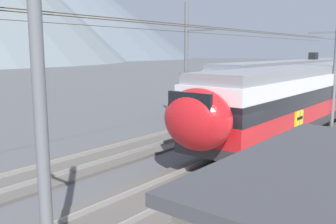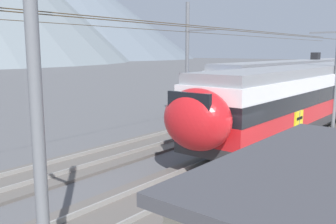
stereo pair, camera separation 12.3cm
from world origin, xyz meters
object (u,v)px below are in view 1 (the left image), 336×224
object	(u,v)px
train_near_platform	(325,88)
catenary_mast_far_side	(188,61)
train_far_track	(295,78)
passenger_walking	(219,205)
potted_plant_by_shelter	(323,185)
handbag_near_sign	(293,166)
catenary_mast_mid	(333,67)
platform_sign	(298,128)
catenary_mast_west	(36,91)

from	to	relation	value
train_near_platform	catenary_mast_far_side	world-z (taller)	catenary_mast_far_side
train_far_track	catenary_mast_far_side	xyz separation A→B (m)	(-14.13, 1.86, 1.82)
train_near_platform	passenger_walking	xyz separation A→B (m)	(-19.21, -3.29, -0.93)
train_near_platform	train_far_track	bearing A→B (deg)	32.53
passenger_walking	potted_plant_by_shelter	xyz separation A→B (m)	(4.25, -1.03, -0.56)
train_near_platform	potted_plant_by_shelter	world-z (taller)	train_near_platform
handbag_near_sign	train_near_platform	bearing A→B (deg)	11.78
catenary_mast_mid	platform_sign	distance (m)	9.89
catenary_mast_west	passenger_walking	size ratio (longest dim) A/B	24.65
train_far_track	catenary_mast_west	distance (m)	30.58
catenary_mast_far_side	passenger_walking	xyz separation A→B (m)	(-12.60, -9.95, -2.74)
train_far_track	passenger_walking	world-z (taller)	train_far_track
catenary_mast_west	passenger_walking	bearing A→B (deg)	-31.17
platform_sign	potted_plant_by_shelter	world-z (taller)	platform_sign
catenary_mast_west	passenger_walking	xyz separation A→B (m)	(3.17, -1.92, -2.68)
catenary_mast_mid	catenary_mast_west	bearing A→B (deg)	-179.98
train_far_track	platform_sign	distance (m)	22.13
train_near_platform	catenary_mast_far_side	size ratio (longest dim) A/B	0.77
catenary_mast_far_side	handbag_near_sign	bearing A→B (deg)	-123.94
catenary_mast_mid	passenger_walking	distance (m)	15.91
handbag_near_sign	catenary_mast_far_side	bearing A→B (deg)	56.06
train_far_track	catenary_mast_west	xyz separation A→B (m)	(-29.90, -6.18, 1.75)
catenary_mast_mid	catenary_mast_far_side	xyz separation A→B (m)	(-3.00, 8.03, 0.28)
passenger_walking	handbag_near_sign	bearing A→B (deg)	5.47
potted_plant_by_shelter	catenary_mast_mid	bearing A→B (deg)	14.57
catenary_mast_far_side	passenger_walking	distance (m)	16.29
train_near_platform	platform_sign	bearing A→B (deg)	-167.60
passenger_walking	catenary_mast_mid	bearing A→B (deg)	7.02
catenary_mast_west	handbag_near_sign	size ratio (longest dim) A/B	101.26
train_near_platform	handbag_near_sign	bearing A→B (deg)	-168.22
train_far_track	potted_plant_by_shelter	xyz separation A→B (m)	(-22.48, -9.12, -1.48)
platform_sign	potted_plant_by_shelter	xyz separation A→B (m)	(-1.74, -1.42, -1.28)
passenger_walking	handbag_near_sign	size ratio (longest dim) A/B	4.11
catenary_mast_west	platform_sign	distance (m)	9.48
platform_sign	handbag_near_sign	xyz separation A→B (m)	(0.33, 0.22, -1.52)
catenary_mast_west	handbag_near_sign	distance (m)	10.18
platform_sign	passenger_walking	size ratio (longest dim) A/B	1.34
train_near_platform	platform_sign	distance (m)	13.54
catenary_mast_west	potted_plant_by_shelter	bearing A→B (deg)	-21.67
platform_sign	handbag_near_sign	bearing A→B (deg)	33.63
catenary_mast_mid	passenger_walking	world-z (taller)	catenary_mast_mid
train_near_platform	platform_sign	world-z (taller)	train_near_platform
train_far_track	catenary_mast_west	size ratio (longest dim) A/B	0.70
handbag_near_sign	potted_plant_by_shelter	xyz separation A→B (m)	(-2.06, -1.63, 0.24)
handbag_near_sign	train_far_track	bearing A→B (deg)	20.14
catenary_mast_far_side	platform_sign	bearing A→B (deg)	-124.67
catenary_mast_far_side	platform_sign	size ratio (longest dim) A/B	18.37
catenary_mast_far_side	handbag_near_sign	distance (m)	11.81
train_near_platform	train_far_track	xyz separation A→B (m)	(7.52, 4.80, -0.00)
catenary_mast_west	handbag_near_sign	bearing A→B (deg)	-7.88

